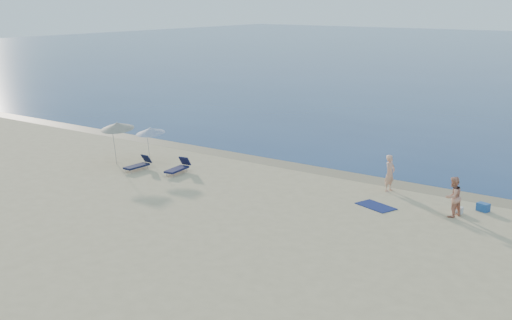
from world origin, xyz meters
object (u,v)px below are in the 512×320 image
Objects in this scene: person_right at (453,197)px; blue_cooler at (483,207)px; umbrella_near at (150,131)px; person_left at (390,173)px.

person_right is 1.86m from blue_cooler.
person_right is 0.83× the size of umbrella_near.
person_right is 16.80m from umbrella_near.
person_right reaches higher than blue_cooler.
umbrella_near is (-16.75, -0.84, 0.96)m from person_right.
blue_cooler is 17.84m from umbrella_near.
person_right is at bearing -102.85° from blue_cooler.
blue_cooler is 0.24× the size of umbrella_near.
blue_cooler is at bearing -88.22° from person_left.
person_left is 4.16m from person_right.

